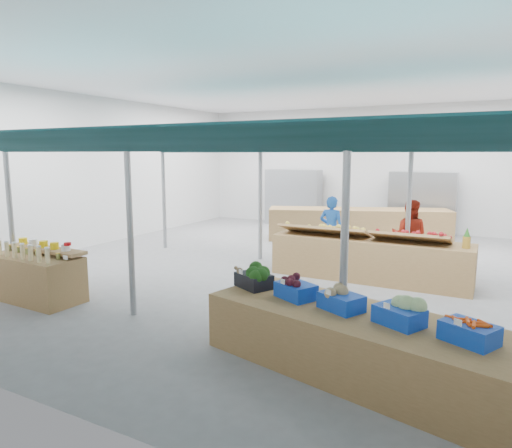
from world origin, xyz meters
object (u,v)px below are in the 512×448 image
object	(u,v)px
crate_stack	(330,349)
vendor_left	(331,229)
veg_counter	(355,343)
fruit_counter	(369,259)
bottle_shelf	(37,275)
vendor_right	(409,236)

from	to	relation	value
crate_stack	vendor_left	distance (m)	5.69
veg_counter	fruit_counter	world-z (taller)	fruit_counter
fruit_counter	crate_stack	size ratio (longest dim) A/B	7.33
bottle_shelf	veg_counter	xyz separation A→B (m)	(5.82, -0.06, -0.07)
vendor_right	bottle_shelf	bearing A→B (deg)	43.28
bottle_shelf	vendor_right	bearing A→B (deg)	44.89
bottle_shelf	crate_stack	world-z (taller)	bottle_shelf
bottle_shelf	vendor_right	world-z (taller)	vendor_right
crate_stack	vendor_right	world-z (taller)	vendor_right
veg_counter	vendor_right	bearing A→B (deg)	106.54
vendor_right	fruit_counter	bearing A→B (deg)	61.43
bottle_shelf	vendor_left	bearing A→B (deg)	55.99
crate_stack	fruit_counter	bearing A→B (deg)	98.22
veg_counter	vendor_right	world-z (taller)	vendor_right
fruit_counter	crate_stack	bearing A→B (deg)	-81.74
fruit_counter	veg_counter	bearing A→B (deg)	-77.90
bottle_shelf	crate_stack	xyz separation A→B (m)	(5.55, -0.16, -0.17)
vendor_right	veg_counter	bearing A→B (deg)	93.19
crate_stack	vendor_right	distance (m)	5.39
veg_counter	vendor_left	size ratio (longest dim) A/B	2.34
veg_counter	vendor_left	xyz separation A→B (m)	(-2.09, 5.26, 0.44)
fruit_counter	vendor_left	world-z (taller)	vendor_left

